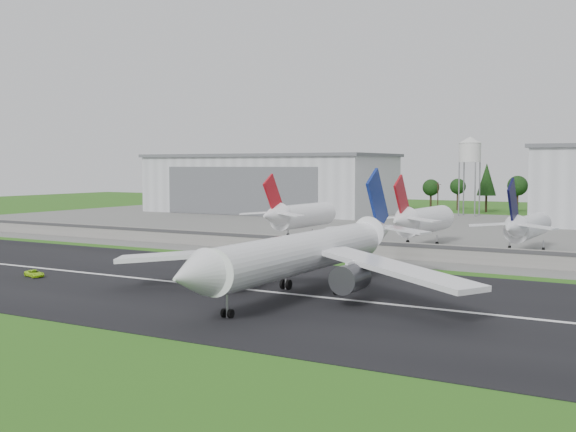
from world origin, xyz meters
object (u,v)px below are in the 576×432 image
Objects in this scene: parked_jet_red_b at (420,220)px; parked_jet_navy at (525,227)px; ground_vehicle at (34,273)px; parked_jet_red_a at (297,215)px; main_airliner at (300,262)px.

parked_jet_red_b is 1.00× the size of parked_jet_navy.
ground_vehicle is 0.14× the size of parked_jet_red_b.
parked_jet_red_a reaches higher than ground_vehicle.
parked_jet_red_b is at bearing -85.76° from main_airliner.
parked_jet_red_a reaches higher than parked_jet_red_b.
parked_jet_navy is at bearing -105.29° from main_airliner.
main_airliner reaches higher than parked_jet_navy.
parked_jet_red_b is at bearing -13.60° from ground_vehicle.
parked_jet_red_b reaches higher than ground_vehicle.
parked_jet_red_b is 23.20m from parked_jet_navy.
ground_vehicle is 0.14× the size of parked_jet_navy.
parked_jet_red_a is 55.31m from parked_jet_navy.
ground_vehicle is at bearing -96.53° from parked_jet_red_a.
parked_jet_red_a reaches higher than parked_jet_navy.
parked_jet_navy reaches higher than ground_vehicle.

